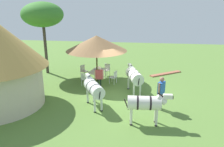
{
  "coord_description": "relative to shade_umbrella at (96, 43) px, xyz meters",
  "views": [
    {
      "loc": [
        -12.71,
        -1.15,
        5.35
      ],
      "look_at": [
        0.7,
        0.67,
        1.0
      ],
      "focal_mm": 35.86,
      "sensor_mm": 36.0,
      "label": 1
    }
  ],
  "objects": [
    {
      "name": "patio_dining_table",
      "position": [
        0.0,
        0.0,
        -2.03
      ],
      "size": [
        1.72,
        1.13,
        0.74
      ],
      "rotation": [
        0.0,
        0.0,
        -0.17
      ],
      "color": "silver",
      "rests_on": "ground_plane"
    },
    {
      "name": "ground_plane",
      "position": [
        -2.01,
        -1.91,
        -2.69
      ],
      "size": [
        36.0,
        36.0,
        0.0
      ],
      "primitive_type": "plane",
      "color": "#597E36"
    },
    {
      "name": "brick_patio_kerb",
      "position": [
        2.19,
        -4.97,
        -2.65
      ],
      "size": [
        1.9,
        2.5,
        0.08
      ],
      "primitive_type": "cube",
      "rotation": [
        0.0,
        0.0,
        2.18
      ],
      "color": "#A35E45",
      "rests_on": "ground_plane"
    },
    {
      "name": "zebra_toward_hut",
      "position": [
        -5.5,
        -3.32,
        -1.67
      ],
      "size": [
        0.72,
        2.17,
        1.56
      ],
      "rotation": [
        0.0,
        0.0,
        3.21
      ],
      "color": "silver",
      "rests_on": "ground_plane"
    },
    {
      "name": "patio_chair_near_hut",
      "position": [
        -0.43,
        -1.26,
        -2.17
      ],
      "size": [
        0.55,
        0.54,
        0.9
      ],
      "rotation": [
        0.0,
        0.0,
        -0.33
      ],
      "color": "white",
      "rests_on": "ground_plane"
    },
    {
      "name": "standing_watcher",
      "position": [
        -3.91,
        -4.12,
        -1.63
      ],
      "size": [
        0.56,
        0.42,
        1.76
      ],
      "rotation": [
        0.0,
        0.0,
        -0.5
      ],
      "color": "black",
      "rests_on": "ground_plane"
    },
    {
      "name": "guest_beside_umbrella",
      "position": [
        -1.9,
        -0.52,
        -1.72
      ],
      "size": [
        0.25,
        0.58,
        1.62
      ],
      "rotation": [
        0.0,
        0.0,
        4.83
      ],
      "color": "black",
      "rests_on": "ground_plane"
    },
    {
      "name": "zebra_nearest_camera",
      "position": [
        -4.06,
        -0.64,
        -1.65
      ],
      "size": [
        2.04,
        1.43,
        1.58
      ],
      "rotation": [
        0.0,
        0.0,
        5.25
      ],
      "color": "silver",
      "rests_on": "ground_plane"
    },
    {
      "name": "acacia_tree_far_lawn",
      "position": [
        1.31,
        4.25,
        1.75
      ],
      "size": [
        3.05,
        3.05,
        5.38
      ],
      "color": "#403731",
      "rests_on": "ground_plane"
    },
    {
      "name": "shade_umbrella",
      "position": [
        0.0,
        0.0,
        0.0
      ],
      "size": [
        4.16,
        4.16,
        3.21
      ],
      "color": "brown",
      "rests_on": "ground_plane"
    },
    {
      "name": "patio_chair_near_lawn",
      "position": [
        -1.19,
        0.6,
        -2.17
      ],
      "size": [
        0.57,
        0.58,
        0.9
      ],
      "rotation": [
        0.0,
        0.0,
        -2.03
      ],
      "color": "silver",
      "rests_on": "ground_plane"
    },
    {
      "name": "patio_chair_west_end",
      "position": [
        0.67,
        1.16,
        -2.17
      ],
      "size": [
        0.59,
        0.58,
        0.9
      ],
      "rotation": [
        0.0,
        0.0,
        -3.66
      ],
      "color": "silver",
      "rests_on": "ground_plane"
    },
    {
      "name": "zebra_by_umbrella",
      "position": [
        -1.8,
        -2.67,
        -1.63
      ],
      "size": [
        2.28,
        1.18,
        1.6
      ],
      "rotation": [
        0.0,
        0.0,
        5.03
      ],
      "color": "silver",
      "rests_on": "ground_plane"
    },
    {
      "name": "patio_chair_east_end",
      "position": [
        1.24,
        -0.49,
        -2.17
      ],
      "size": [
        0.55,
        0.56,
        0.9
      ],
      "rotation": [
        0.0,
        0.0,
        1.2
      ],
      "color": "silver",
      "rests_on": "ground_plane"
    }
  ]
}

